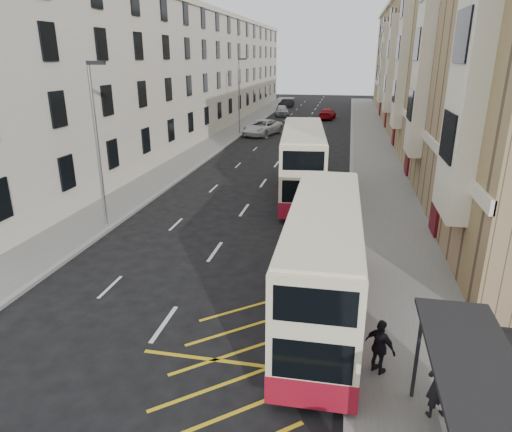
% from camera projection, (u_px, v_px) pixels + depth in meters
% --- Properties ---
extents(ground, '(200.00, 200.00, 0.00)m').
position_uv_depth(ground, '(103.00, 411.00, 11.32)').
color(ground, black).
rests_on(ground, ground).
extents(pavement_right, '(4.00, 120.00, 0.15)m').
position_uv_depth(pavement_right, '(376.00, 162.00, 37.57)').
color(pavement_right, slate).
rests_on(pavement_right, ground).
extents(pavement_left, '(3.00, 120.00, 0.15)m').
position_uv_depth(pavement_left, '(197.00, 155.00, 40.44)').
color(pavement_left, slate).
rests_on(pavement_left, ground).
extents(kerb_right, '(0.25, 120.00, 0.15)m').
position_uv_depth(kerb_right, '(351.00, 161.00, 37.94)').
color(kerb_right, gray).
rests_on(kerb_right, ground).
extents(kerb_left, '(0.25, 120.00, 0.15)m').
position_uv_depth(kerb_left, '(213.00, 155.00, 40.16)').
color(kerb_left, gray).
rests_on(kerb_left, ground).
extents(road_markings, '(10.00, 110.00, 0.01)m').
position_uv_depth(road_markings, '(299.00, 132.00, 52.95)').
color(road_markings, silver).
rests_on(road_markings, ground).
extents(terrace_right, '(10.75, 79.00, 15.25)m').
position_uv_depth(terrace_right, '(442.00, 64.00, 48.05)').
color(terrace_right, '#9A7C59').
rests_on(terrace_right, ground).
extents(terrace_left, '(9.18, 79.00, 13.25)m').
position_uv_depth(terrace_left, '(188.00, 72.00, 53.74)').
color(terrace_left, silver).
rests_on(terrace_left, ground).
extents(bus_shelter, '(1.65, 4.25, 2.70)m').
position_uv_depth(bus_shelter, '(480.00, 400.00, 8.70)').
color(bus_shelter, black).
rests_on(bus_shelter, pavement_right).
extents(guard_railing, '(0.06, 6.56, 1.01)m').
position_uv_depth(guard_railing, '(359.00, 293.00, 15.20)').
color(guard_railing, red).
rests_on(guard_railing, pavement_right).
extents(street_lamp_near, '(0.93, 0.18, 8.00)m').
position_uv_depth(street_lamp_near, '(97.00, 137.00, 22.06)').
color(street_lamp_near, gray).
rests_on(street_lamp_near, pavement_left).
extents(street_lamp_far, '(0.93, 0.18, 8.00)m').
position_uv_depth(street_lamp_far, '(240.00, 92.00, 49.82)').
color(street_lamp_far, gray).
rests_on(street_lamp_far, pavement_left).
extents(double_decker_front, '(2.37, 9.76, 3.88)m').
position_uv_depth(double_decker_front, '(323.00, 262.00, 14.92)').
color(double_decker_front, beige).
rests_on(double_decker_front, ground).
extents(double_decker_rear, '(3.53, 10.89, 4.27)m').
position_uv_depth(double_decker_rear, '(302.00, 162.00, 28.00)').
color(double_decker_rear, beige).
rests_on(double_decker_rear, ground).
extents(pedestrian_near, '(0.79, 0.66, 1.86)m').
position_uv_depth(pedestrian_near, '(440.00, 383.00, 10.69)').
color(pedestrian_near, black).
rests_on(pedestrian_near, pavement_right).
extents(pedestrian_far, '(0.97, 0.90, 1.60)m').
position_uv_depth(pedestrian_far, '(380.00, 347.00, 12.25)').
color(pedestrian_far, black).
rests_on(pedestrian_far, pavement_right).
extents(white_van, '(4.38, 6.53, 1.66)m').
position_uv_depth(white_van, '(262.00, 127.00, 50.77)').
color(white_van, silver).
rests_on(white_van, ground).
extents(car_silver, '(2.66, 4.87, 1.57)m').
position_uv_depth(car_silver, '(282.00, 110.00, 67.16)').
color(car_silver, '#9C9FA3').
rests_on(car_silver, ground).
extents(car_dark, '(2.37, 4.48, 1.40)m').
position_uv_depth(car_dark, '(286.00, 103.00, 78.09)').
color(car_dark, black).
rests_on(car_dark, ground).
extents(car_red, '(2.46, 5.13, 1.44)m').
position_uv_depth(car_red, '(327.00, 114.00, 63.67)').
color(car_red, '#98030C').
rests_on(car_red, ground).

